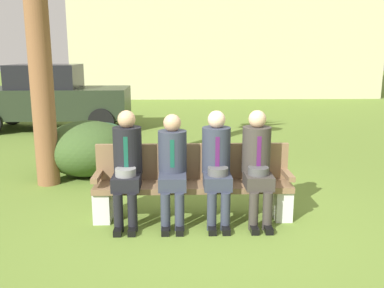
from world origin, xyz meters
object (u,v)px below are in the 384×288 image
Objects in this scene: park_bench at (193,183)px; seated_man_centerleft at (172,163)px; seated_man_rightmost at (257,161)px; parked_car_near at (51,97)px; shrub_near_bench at (102,139)px; seated_man_centerright at (217,162)px; seated_man_leftmost at (127,162)px; shrub_mid_lawn at (88,148)px.

seated_man_centerleft reaches higher than park_bench.
seated_man_centerleft is 0.97× the size of seated_man_rightmost.
shrub_near_bench is at bearing -58.62° from parked_car_near.
seated_man_centerright is 1.00× the size of seated_man_rightmost.
park_bench is at bearing -60.50° from parked_car_near.
seated_man_centerright is at bearing -59.56° from shrub_near_bench.
seated_man_leftmost is 1.01× the size of seated_man_centerright.
seated_man_leftmost is at bearing 179.98° from seated_man_rightmost.
shrub_mid_lawn is (-1.95, 2.01, -0.29)m from seated_man_centerright.
seated_man_centerleft is 0.89× the size of shrub_mid_lawn.
seated_man_centerright is 0.92× the size of shrub_mid_lawn.
park_bench is 1.79× the size of seated_man_centerright.
seated_man_rightmost is at bearing -0.02° from seated_man_leftmost.
shrub_near_bench is at bearing 90.03° from shrub_mid_lawn.
park_bench is 1.78× the size of seated_man_rightmost.
seated_man_leftmost is 0.93× the size of shrub_mid_lawn.
seated_man_centerright is at bearing -179.97° from seated_man_rightmost.
seated_man_rightmost is 3.17m from shrub_mid_lawn.
shrub_near_bench is 0.73× the size of shrub_mid_lawn.
seated_man_centerright reaches higher than park_bench.
seated_man_rightmost is (1.54, -0.00, -0.00)m from seated_man_leftmost.
seated_man_rightmost reaches higher than park_bench.
shrub_near_bench is (-1.95, 3.32, -0.41)m from seated_man_centerright.
parked_car_near reaches higher than shrub_mid_lawn.
seated_man_rightmost is 7.60m from parked_car_near.
seated_man_leftmost is 1.04× the size of seated_man_centerleft.
seated_man_centerleft is 3.63m from shrub_near_bench.
park_bench is 2.26× the size of shrub_near_bench.
parked_car_near is at bearing 113.28° from seated_man_leftmost.
shrub_near_bench is (-1.43, 3.32, -0.39)m from seated_man_centerleft.
seated_man_rightmost reaches higher than seated_man_centerright.
seated_man_centerright is at bearing -0.23° from seated_man_centerleft.
park_bench is 0.40m from seated_man_centerleft.
seated_man_centerleft is (-0.25, -0.13, 0.29)m from park_bench.
seated_man_leftmost reaches higher than park_bench.
seated_man_centerright is (1.06, -0.00, -0.00)m from seated_man_leftmost.
parked_car_near reaches higher than park_bench.
shrub_mid_lawn is (-0.89, 2.00, -0.29)m from seated_man_leftmost.
seated_man_rightmost is at bearing -55.99° from parked_car_near.
parked_car_near reaches higher than seated_man_leftmost.
shrub_near_bench is 0.27× the size of parked_car_near.
park_bench is 0.83m from seated_man_rightmost.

